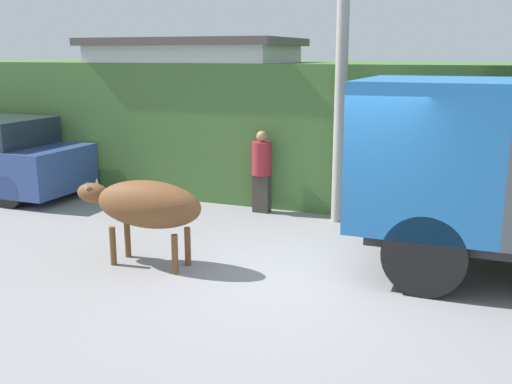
% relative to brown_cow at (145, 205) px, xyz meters
% --- Properties ---
extents(ground_plane, '(60.00, 60.00, 0.00)m').
position_rel_brown_cow_xyz_m(ground_plane, '(2.55, 0.38, -0.90)').
color(ground_plane, gray).
extents(hillside_embankment, '(32.00, 5.52, 2.81)m').
position_rel_brown_cow_xyz_m(hillside_embankment, '(2.55, 6.42, 0.50)').
color(hillside_embankment, '#426B33').
rests_on(hillside_embankment, ground_plane).
extents(building_backdrop, '(4.44, 2.70, 3.31)m').
position_rel_brown_cow_xyz_m(building_backdrop, '(-1.71, 4.87, 0.77)').
color(building_backdrop, '#B2BCAD').
rests_on(building_backdrop, ground_plane).
extents(brown_cow, '(2.02, 0.68, 1.25)m').
position_rel_brown_cow_xyz_m(brown_cow, '(0.00, 0.00, 0.00)').
color(brown_cow, brown).
rests_on(brown_cow, ground_plane).
extents(pedestrian_on_hill, '(0.38, 0.38, 1.58)m').
position_rel_brown_cow_xyz_m(pedestrian_on_hill, '(0.46, 3.39, -0.05)').
color(pedestrian_on_hill, '#38332D').
rests_on(pedestrian_on_hill, ground_plane).
extents(utility_pole, '(0.90, 0.22, 6.61)m').
position_rel_brown_cow_xyz_m(utility_pole, '(1.98, 3.29, 2.52)').
color(utility_pole, '#9E998E').
rests_on(utility_pole, ground_plane).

